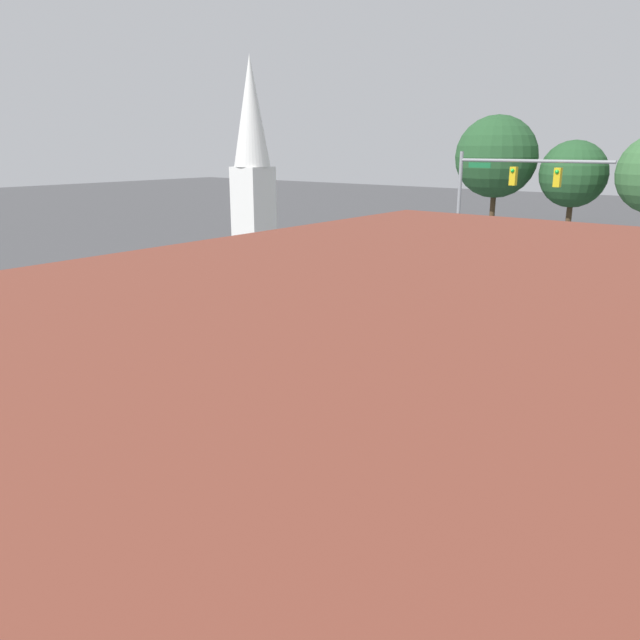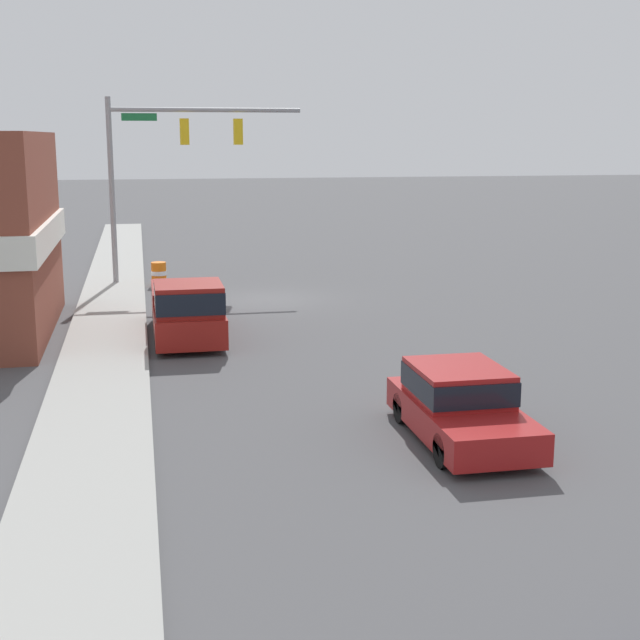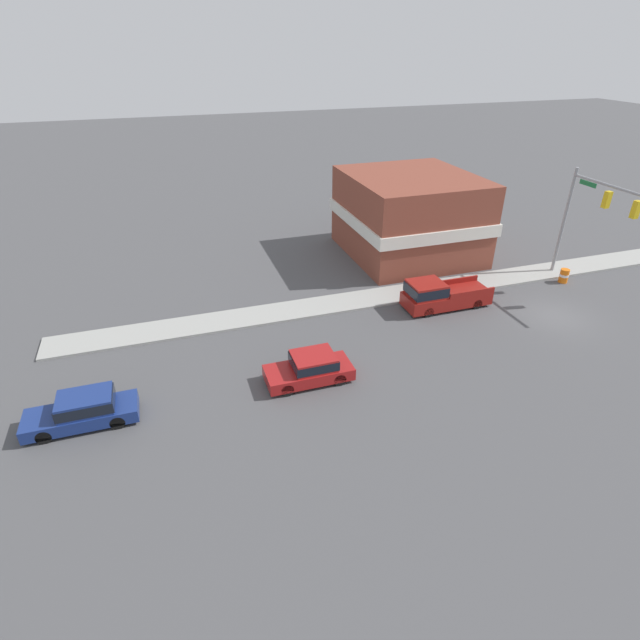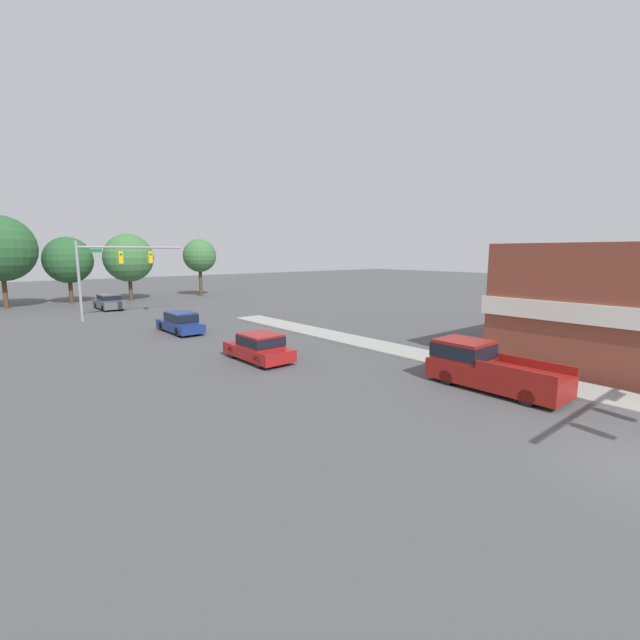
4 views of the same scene
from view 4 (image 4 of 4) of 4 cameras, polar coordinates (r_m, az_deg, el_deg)
The scene contains 10 objects.
far_signal_assembly at distance 41.09m, azimuth -25.68°, elevation 6.97°, with size 8.91×0.49×6.67m.
car_lead at distance 23.03m, azimuth -8.11°, elevation -3.52°, with size 1.90×4.36×1.49m.
car_distant at distance 48.41m, azimuth -26.33°, elevation 2.23°, with size 1.92×4.60×1.55m.
car_second_ahead at distance 32.33m, azimuth -18.10°, elevation -0.24°, with size 1.75×4.80×1.52m.
pickup_truck_parked at distance 19.67m, azimuth 20.94°, elevation -5.72°, with size 2.01×5.61×1.91m.
corner_brick_building at distance 26.89m, azimuth 35.06°, elevation 1.71°, with size 10.29×9.51×6.17m.
backdrop_tree_left_far at distance 54.31m, azimuth -36.87°, elevation 7.63°, with size 6.65×6.65×9.45m.
backdrop_tree_left_mid at distance 55.80m, azimuth -30.56°, elevation 6.88°, with size 5.15×5.15×7.45m.
backdrop_tree_center at distance 56.20m, azimuth -24.18°, elevation 7.56°, with size 5.66×5.66×7.92m.
backdrop_tree_right_mid at distance 59.09m, azimuth -15.76°, elevation 8.24°, with size 4.30×4.30×7.46m.
Camera 4 is at (-13.52, -2.60, 5.74)m, focal length 24.00 mm.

